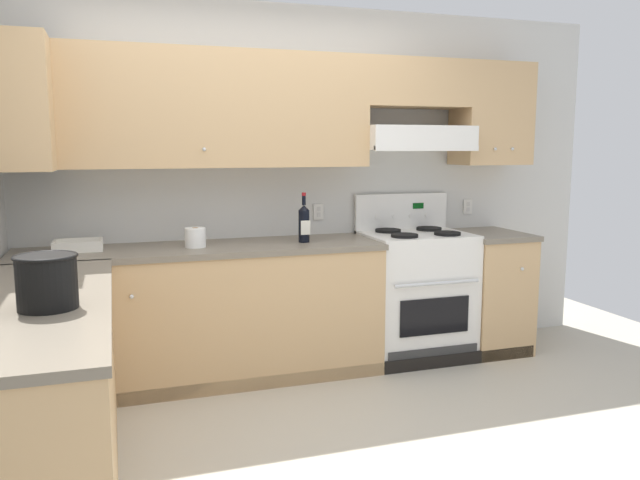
% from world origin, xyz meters
% --- Properties ---
extents(ground_plane, '(7.04, 7.04, 0.00)m').
position_xyz_m(ground_plane, '(0.00, 0.00, 0.00)').
color(ground_plane, '#B2AA99').
extents(wall_back, '(4.68, 0.57, 2.55)m').
position_xyz_m(wall_back, '(0.39, 1.53, 1.48)').
color(wall_back, silver).
rests_on(wall_back, ground_plane).
extents(counter_back_run, '(3.60, 0.65, 0.91)m').
position_xyz_m(counter_back_run, '(0.01, 1.24, 0.45)').
color(counter_back_run, tan).
rests_on(counter_back_run, ground_plane).
extents(counter_left_run, '(0.63, 1.91, 0.91)m').
position_xyz_m(counter_left_run, '(-1.24, -0.00, 0.45)').
color(counter_left_run, tan).
rests_on(counter_left_run, ground_plane).
extents(stove, '(0.76, 0.62, 1.20)m').
position_xyz_m(stove, '(1.20, 1.25, 0.48)').
color(stove, white).
rests_on(stove, ground_plane).
extents(wine_bottle, '(0.08, 0.08, 0.34)m').
position_xyz_m(wine_bottle, '(0.32, 1.21, 1.05)').
color(wine_bottle, black).
rests_on(wine_bottle, counter_back_run).
extents(bowl, '(0.30, 0.21, 0.07)m').
position_xyz_m(bowl, '(-1.13, 1.32, 0.93)').
color(bowl, white).
rests_on(bowl, counter_back_run).
extents(bucket, '(0.25, 0.25, 0.22)m').
position_xyz_m(bucket, '(-1.17, -0.17, 1.03)').
color(bucket, black).
rests_on(bucket, counter_left_run).
extents(paper_towel_roll, '(0.14, 0.14, 0.13)m').
position_xyz_m(paper_towel_roll, '(-0.41, 1.23, 0.97)').
color(paper_towel_roll, white).
rests_on(paper_towel_roll, counter_back_run).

